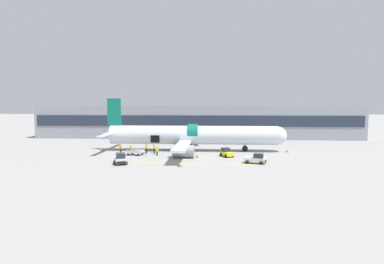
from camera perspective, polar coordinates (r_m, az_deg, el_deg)
The scene contains 18 objects.
ground_plane at distance 52.27m, azimuth -0.91°, elevation -4.59°, with size 500.00×500.00×0.00m, color gray.
apron_marking_line at distance 45.66m, azimuth 0.91°, elevation -6.00°, with size 24.48×1.26×0.01m.
terminal_strip at distance 83.60m, azimuth 0.88°, elevation 2.07°, with size 85.86×13.79×8.77m.
airplane at distance 57.81m, azimuth -0.24°, elevation -0.69°, with size 35.97×30.12×10.14m.
baggage_tug_lead at distance 51.88m, azimuth 6.59°, elevation -3.98°, with size 2.47×3.02×1.51m.
baggage_tug_mid at distance 46.49m, azimuth 12.08°, elevation -5.07°, with size 3.41×2.35×1.57m.
baggage_tug_rear at distance 46.09m, azimuth -13.46°, elevation -5.11°, with size 2.53×2.89×1.75m.
baggage_cart_loading at distance 54.10m, azimuth -10.77°, elevation -3.84°, with size 3.79×2.40×0.97m.
ground_crew_loader_a at distance 57.18m, azimuth -13.46°, elevation -2.95°, with size 0.58×0.55×1.77m.
ground_crew_loader_b at distance 56.12m, azimuth -8.66°, elevation -3.06°, with size 0.54×0.54×1.70m.
ground_crew_driver at distance 55.33m, azimuth -7.18°, elevation -3.08°, with size 0.55×0.62×1.83m.
ground_crew_supervisor at distance 56.79m, azimuth -11.59°, elevation -3.09°, with size 0.44×0.53×1.53m.
ground_crew_helper at distance 53.02m, azimuth -6.66°, elevation -3.58°, with size 0.50×0.50×1.56m.
suitcase_on_tarmac_upright at distance 52.25m, azimuth -13.08°, elevation -4.30°, with size 0.44×0.33×0.87m.
safety_cone_nose at distance 59.30m, azimuth 17.67°, elevation -3.41°, with size 0.56×0.56×0.60m.
safety_cone_engine_left at distance 43.39m, azimuth -2.35°, elevation -6.17°, with size 0.58×0.58×0.68m.
safety_cone_wingtip at distance 50.98m, azimuth 1.00°, elevation -4.46°, with size 0.57×0.57×0.71m.
safety_cone_tail at distance 60.68m, azimuth -16.87°, elevation -3.17°, with size 0.58×0.58×0.65m.
Camera 1 is at (4.22, -51.36, 8.77)m, focal length 28.00 mm.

